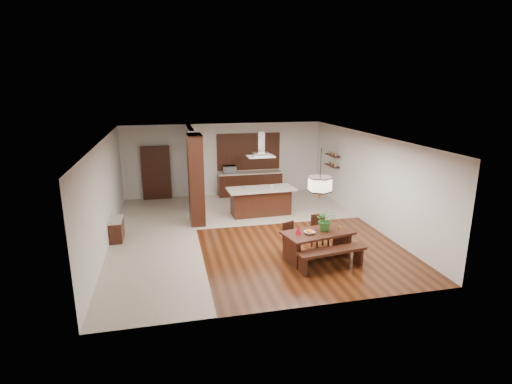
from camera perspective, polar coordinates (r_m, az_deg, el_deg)
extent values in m
plane|color=#38180A|center=(12.36, -1.36, -5.69)|extent=(9.00, 9.00, 0.00)
cube|color=white|center=(11.65, -1.45, 7.77)|extent=(8.00, 9.00, 0.04)
cube|color=silver|center=(16.26, -4.57, 4.64)|extent=(8.00, 0.04, 2.90)
cube|color=silver|center=(7.77, 5.26, -7.11)|extent=(8.00, 0.04, 2.90)
cube|color=silver|center=(11.83, -20.76, -0.27)|extent=(0.04, 9.00, 2.90)
cube|color=silver|center=(13.28, 15.77, 1.75)|extent=(0.04, 9.00, 2.90)
cube|color=beige|center=(12.15, -14.26, -6.51)|extent=(2.50, 9.00, 0.01)
cube|color=beige|center=(14.93, 1.42, -1.98)|extent=(5.50, 4.00, 0.01)
cube|color=#36180D|center=(11.66, -1.45, 7.70)|extent=(8.00, 9.00, 0.02)
cube|color=black|center=(12.90, -8.58, 1.77)|extent=(0.45, 1.00, 2.90)
cube|color=silver|center=(14.95, -9.22, 3.57)|extent=(0.18, 2.40, 2.90)
cube|color=black|center=(12.32, -19.28, -5.07)|extent=(0.37, 0.88, 0.63)
cube|color=black|center=(16.09, -14.06, 2.66)|extent=(1.10, 0.20, 2.10)
cube|color=black|center=(16.35, -0.88, 1.16)|extent=(2.60, 0.60, 0.90)
cube|color=beige|center=(16.25, -0.89, 2.78)|extent=(2.60, 0.62, 0.05)
cube|color=brown|center=(16.34, -1.09, 5.80)|extent=(2.60, 0.08, 1.50)
cube|color=black|center=(15.52, 10.80, 3.73)|extent=(0.26, 0.90, 0.04)
cube|color=black|center=(15.45, 10.88, 5.18)|extent=(0.26, 0.90, 0.04)
cube|color=black|center=(10.39, 8.82, -5.79)|extent=(1.92, 1.23, 0.06)
cube|color=black|center=(10.15, 5.05, -8.43)|extent=(0.22, 0.71, 0.68)
cube|color=black|center=(10.94, 12.15, -6.95)|extent=(0.22, 0.71, 0.68)
imported|color=#2C6A23|center=(10.43, 9.92, -3.95)|extent=(0.58, 0.53, 0.56)
imported|color=beige|center=(10.20, 7.64, -5.78)|extent=(0.30, 0.30, 0.06)
cone|color=#B60D20|center=(10.12, 6.06, -5.35)|extent=(0.18, 0.18, 0.24)
cylinder|color=gold|center=(10.59, 11.76, -5.07)|extent=(0.09, 0.09, 0.10)
cube|color=black|center=(13.83, 0.68, -1.44)|extent=(2.04, 0.84, 0.90)
cube|color=beige|center=(13.65, 0.73, 0.42)|extent=(2.35, 1.10, 0.05)
imported|color=white|center=(13.69, 2.24, 0.77)|extent=(0.15, 0.15, 0.10)
imported|color=silver|center=(16.09, -3.83, 3.25)|extent=(0.53, 0.36, 0.29)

